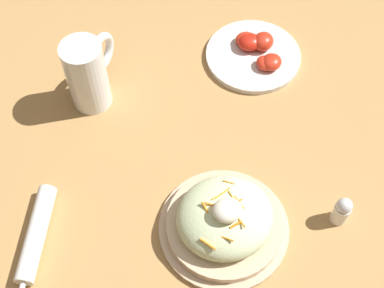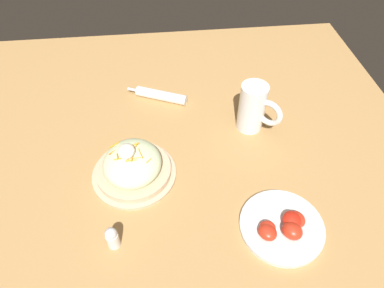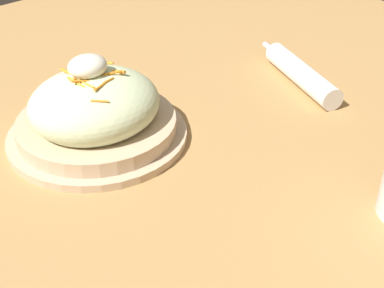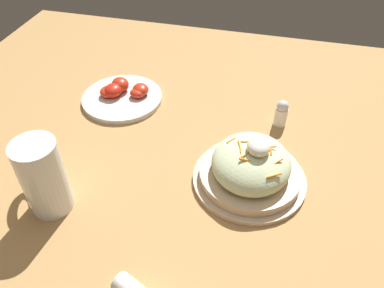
{
  "view_description": "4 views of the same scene",
  "coord_description": "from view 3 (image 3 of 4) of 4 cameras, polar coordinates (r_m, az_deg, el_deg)",
  "views": [
    {
      "loc": [
        0.13,
        0.49,
        0.88
      ],
      "look_at": [
        -0.04,
        0.01,
        0.09
      ],
      "focal_mm": 49.76,
      "sensor_mm": 36.0,
      "label": 1
    },
    {
      "loc": [
        -0.63,
        0.05,
        0.75
      ],
      "look_at": [
        -0.01,
        -0.01,
        0.07
      ],
      "focal_mm": 31.68,
      "sensor_mm": 36.0,
      "label": 2
    },
    {
      "loc": [
        -0.37,
        -0.37,
        0.38
      ],
      "look_at": [
        -0.03,
        -0.0,
        0.05
      ],
      "focal_mm": 50.91,
      "sensor_mm": 36.0,
      "label": 3
    },
    {
      "loc": [
        0.5,
        0.17,
        0.59
      ],
      "look_at": [
        -0.06,
        0.03,
        0.07
      ],
      "focal_mm": 36.01,
      "sensor_mm": 36.0,
      "label": 4
    }
  ],
  "objects": [
    {
      "name": "napkin_roll",
      "position": [
        0.85,
        11.36,
        7.21
      ],
      "size": [
        0.11,
        0.2,
        0.03
      ],
      "color": "white",
      "rests_on": "ground_plane"
    },
    {
      "name": "salad_plate",
      "position": [
        0.7,
        -10.08,
        3.19
      ],
      "size": [
        0.23,
        0.23,
        0.11
      ],
      "color": "#D1B28E",
      "rests_on": "ground_plane"
    },
    {
      "name": "ground_plane",
      "position": [
        0.65,
        1.4,
        -2.94
      ],
      "size": [
        1.43,
        1.43,
        0.0
      ],
      "primitive_type": "plane",
      "color": "#B2844C"
    }
  ]
}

